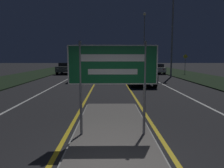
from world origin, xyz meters
The scene contains 18 objects.
median_island centered at (0.00, 1.95, 0.04)m, with size 2.18×7.84×0.10m.
verge_left centered at (-9.50, 20.00, 0.04)m, with size 5.00×100.00×0.08m.
verge_right centered at (9.50, 20.00, 0.04)m, with size 5.00×100.00×0.08m.
centre_line_yellow_left centered at (-1.28, 25.00, 0.00)m, with size 0.12×70.00×0.01m.
centre_line_yellow_right centered at (1.28, 25.00, 0.00)m, with size 0.12×70.00×0.01m.
lane_line_white_left centered at (-4.20, 25.00, 0.00)m, with size 0.12×70.00×0.01m.
lane_line_white_right centered at (4.20, 25.00, 0.00)m, with size 0.12×70.00×0.01m.
edge_line_white_left centered at (-7.20, 25.00, 0.00)m, with size 0.10×70.00×0.01m.
edge_line_white_right centered at (7.20, 25.00, 0.00)m, with size 0.10×70.00×0.01m.
highway_sign centered at (0.00, 1.94, 1.85)m, with size 2.31×0.07×2.45m.
streetlight_right_near centered at (6.65, 20.01, 6.52)m, with size 0.56×0.56×9.91m.
streetlight_right_far centered at (6.10, 35.46, 6.02)m, with size 0.48×0.48×9.88m.
car_receding_0 centered at (2.37, 13.00, 0.77)m, with size 1.84×4.38×1.45m.
car_receding_1 centered at (6.03, 25.06, 0.70)m, with size 1.94×4.32×1.30m.
car_receding_2 centered at (5.63, 37.78, 0.70)m, with size 1.85×4.74×1.32m.
car_approaching_0 centered at (-2.57, 16.70, 0.75)m, with size 1.99×4.69×1.40m.
car_approaching_1 centered at (-5.71, 24.98, 0.78)m, with size 1.97×4.53×1.45m.
warning_sign centered at (9.29, 23.23, 1.56)m, with size 0.60×0.06×2.46m.
Camera 1 is at (-0.09, -3.67, 2.13)m, focal length 35.00 mm.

